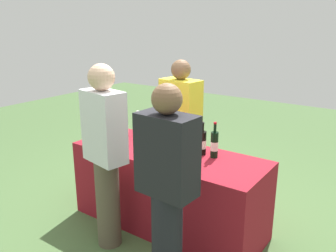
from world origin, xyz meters
TOP-DOWN VIEW (x-y plane):
  - ground_plane at (0.00, 0.00)m, footprint 12.00×12.00m
  - tasting_table at (0.00, 0.00)m, footprint 1.85×0.69m
  - wine_bottle_0 at (-0.59, 0.07)m, footprint 0.07×0.07m
  - wine_bottle_1 at (-0.18, 0.08)m, footprint 0.07×0.07m
  - wine_bottle_2 at (0.29, 0.13)m, footprint 0.08×0.08m
  - wine_bottle_3 at (0.41, 0.13)m, footprint 0.07×0.07m
  - wine_glass_0 at (-0.51, -0.11)m, footprint 0.08×0.08m
  - wine_glass_1 at (-0.17, -0.18)m, footprint 0.06×0.06m
  - wine_glass_2 at (0.14, -0.08)m, footprint 0.07×0.07m
  - wine_glass_3 at (0.31, -0.12)m, footprint 0.06×0.06m
  - wine_glass_4 at (0.39, -0.18)m, footprint 0.07×0.07m
  - ice_bucket at (-0.64, -0.04)m, footprint 0.19×0.19m
  - server_pouring at (-0.23, 0.56)m, footprint 0.45×0.29m
  - guest_0 at (-0.25, -0.56)m, footprint 0.41×0.28m
  - guest_1 at (0.48, -0.69)m, footprint 0.43×0.25m
  - menu_board at (-0.86, 0.93)m, footprint 0.52×0.13m

SIDE VIEW (x-z plane):
  - ground_plane at x=0.00m, z-range 0.00..0.00m
  - tasting_table at x=0.00m, z-range 0.00..0.76m
  - menu_board at x=-0.86m, z-range 0.00..0.81m
  - server_pouring at x=-0.23m, z-range 0.05..1.60m
  - guest_1 at x=0.48m, z-range 0.05..1.60m
  - ice_bucket at x=-0.64m, z-range 0.76..0.93m
  - wine_glass_0 at x=-0.51m, z-range 0.79..0.93m
  - wine_glass_3 at x=0.31m, z-range 0.79..0.93m
  - wine_glass_1 at x=-0.17m, z-range 0.79..0.93m
  - wine_glass_4 at x=0.39m, z-range 0.79..0.94m
  - wine_glass_2 at x=0.14m, z-range 0.79..0.94m
  - wine_bottle_1 at x=-0.18m, z-range 0.72..1.02m
  - wine_bottle_2 at x=0.29m, z-range 0.72..1.02m
  - wine_bottle_0 at x=-0.59m, z-range 0.71..1.03m
  - guest_0 at x=-0.25m, z-range 0.07..1.68m
  - wine_bottle_3 at x=0.41m, z-range 0.72..1.04m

